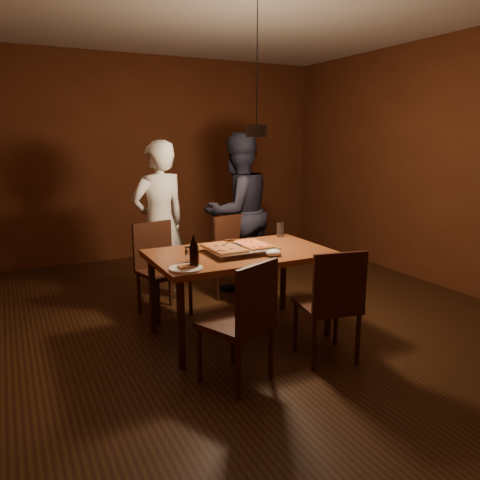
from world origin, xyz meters
name	(u,v)px	position (x,y,z in m)	size (l,w,h in m)	color
room_shell	(256,173)	(0.00, 0.00, 1.40)	(6.00, 6.00, 6.00)	#38210F
dining_table	(240,260)	(-0.21, -0.11, 0.68)	(1.50, 0.90, 0.75)	brown
chair_far_left	(159,260)	(-0.68, 0.71, 0.54)	(0.51, 0.51, 0.49)	#38190F
chair_far_right	(236,250)	(0.16, 0.72, 0.54)	(0.51, 0.51, 0.49)	#38190F
chair_near_left	(245,312)	(-0.57, -0.90, 0.54)	(0.55, 0.55, 0.49)	#38190F
chair_near_right	(332,296)	(0.17, -0.89, 0.54)	(0.49, 0.49, 0.49)	#38190F
pizza_tray	(239,250)	(-0.23, -0.14, 0.77)	(0.55, 0.45, 0.05)	silver
pizza_meat	(224,248)	(-0.38, -0.15, 0.81)	(0.26, 0.41, 0.02)	maroon
pizza_cheese	(253,244)	(-0.10, -0.14, 0.81)	(0.23, 0.36, 0.02)	gold
spatula	(239,244)	(-0.22, -0.11, 0.81)	(0.09, 0.24, 0.04)	silver
beer_bottle_a	(194,252)	(-0.75, -0.44, 0.87)	(0.07, 0.07, 0.25)	black
beer_bottle_b	(195,253)	(-0.73, -0.40, 0.86)	(0.06, 0.06, 0.22)	black
water_glass_left	(190,255)	(-0.72, -0.26, 0.81)	(0.08, 0.08, 0.12)	silver
water_glass_right	(280,230)	(0.41, 0.25, 0.82)	(0.07, 0.07, 0.14)	silver
plate_slice	(186,268)	(-0.82, -0.43, 0.76)	(0.25, 0.25, 0.03)	white
napkin	(273,253)	(-0.04, -0.38, 0.78)	(0.13, 0.10, 0.06)	white
diner_white	(159,223)	(-0.56, 1.04, 0.84)	(0.61, 0.40, 1.67)	silver
diner_dark	(238,212)	(0.36, 1.08, 0.88)	(0.85, 0.66, 1.75)	black
pendant_lamp	(257,130)	(0.00, 0.00, 1.76)	(0.18, 0.18, 1.10)	black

